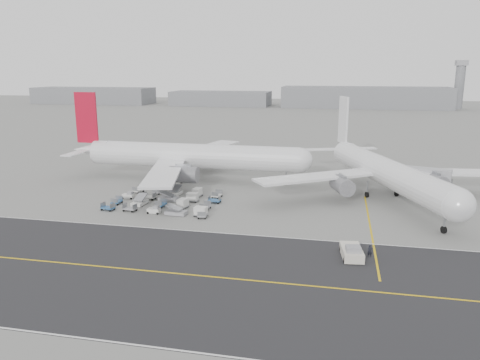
% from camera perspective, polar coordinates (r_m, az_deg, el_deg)
% --- Properties ---
extents(ground, '(700.00, 700.00, 0.00)m').
position_cam_1_polar(ground, '(78.23, -6.73, -5.57)').
color(ground, gray).
rests_on(ground, ground).
extents(taxiway, '(220.00, 59.00, 0.03)m').
position_cam_1_polar(taxiway, '(60.89, -7.66, -11.24)').
color(taxiway, '#272729').
rests_on(taxiway, ground).
extents(horizon_buildings, '(520.00, 28.00, 28.00)m').
position_cam_1_polar(horizon_buildings, '(331.01, 13.11, 8.60)').
color(horizon_buildings, gray).
rests_on(horizon_buildings, ground).
extents(control_tower, '(7.00, 7.00, 31.25)m').
position_cam_1_polar(control_tower, '(343.58, 25.19, 10.58)').
color(control_tower, gray).
rests_on(control_tower, ground).
extents(airliner_a, '(58.07, 57.44, 20.03)m').
position_cam_1_polar(airliner_a, '(108.95, -6.47, 2.96)').
color(airliner_a, white).
rests_on(airliner_a, ground).
extents(airliner_b, '(51.19, 52.14, 18.84)m').
position_cam_1_polar(airliner_b, '(97.82, 17.15, 1.06)').
color(airliner_b, white).
rests_on(airliner_b, ground).
extents(pushback_tug, '(3.33, 7.35, 2.07)m').
position_cam_1_polar(pushback_tug, '(66.55, 13.47, -8.52)').
color(pushback_tug, beige).
rests_on(pushback_tug, ground).
extents(jet_bridge, '(15.61, 7.12, 5.86)m').
position_cam_1_polar(jet_bridge, '(102.91, 20.49, 0.62)').
color(jet_bridge, gray).
rests_on(jet_bridge, ground).
extents(gse_cluster, '(27.12, 22.53, 1.85)m').
position_cam_1_polar(gse_cluster, '(91.47, -9.04, -2.84)').
color(gse_cluster, '#98989D').
rests_on(gse_cluster, ground).
extents(stray_dolly, '(1.68, 2.45, 1.41)m').
position_cam_1_polar(stray_dolly, '(82.15, -4.58, -4.59)').
color(stray_dolly, silver).
rests_on(stray_dolly, ground).
extents(ground_crew_a, '(0.68, 0.47, 1.79)m').
position_cam_1_polar(ground_crew_a, '(67.34, 15.55, -8.35)').
color(ground_crew_a, black).
rests_on(ground_crew_a, ground).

